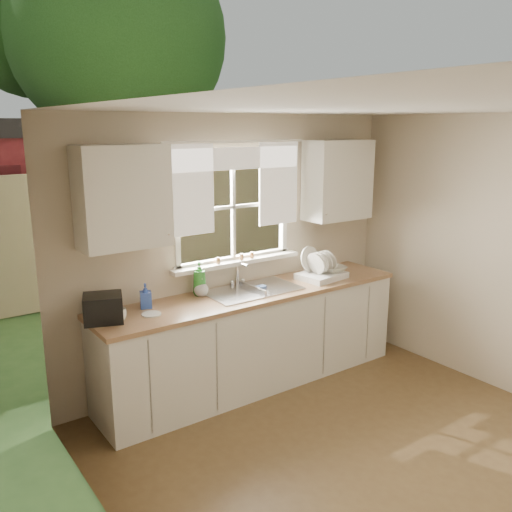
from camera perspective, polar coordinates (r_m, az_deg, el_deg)
ground at (r=4.25m, az=14.03°, el=-21.10°), size 4.00×4.00×0.00m
room_walls at (r=3.66m, az=15.91°, el=-5.33°), size 3.62×4.02×2.50m
ceiling at (r=3.52m, az=16.42°, el=14.84°), size 3.60×4.00×0.02m
window at (r=5.09m, az=-2.31°, el=3.33°), size 1.38×0.16×1.06m
curtains at (r=4.99m, az=-2.03°, el=8.32°), size 1.50×0.03×0.81m
base_cabinets at (r=5.13m, az=-0.20°, el=-8.81°), size 3.00×0.62×0.87m
countertop at (r=4.98m, az=-0.20°, el=-3.97°), size 3.04×0.65×0.04m
upper_cabinet_left at (r=4.35m, az=-13.85°, el=6.06°), size 0.70×0.33×0.80m
upper_cabinet_right at (r=5.62m, az=8.60°, el=7.91°), size 0.70×0.33×0.80m
wall_outlet at (r=5.68m, az=5.25°, el=0.19°), size 0.08×0.01×0.12m
sill_jars at (r=5.10m, az=-1.96°, el=-0.15°), size 0.42×0.04×0.06m
backyard at (r=11.17m, az=-19.12°, el=18.37°), size 20.00×10.00×6.13m
sink at (r=5.02m, az=-0.41°, el=-4.44°), size 0.88×0.52×0.40m
dish_rack at (r=5.41m, az=6.85°, el=-1.63°), size 0.49×0.39×0.31m
bowl at (r=5.45m, az=8.20°, el=-1.35°), size 0.26×0.26×0.06m
soap_bottle_a at (r=4.85m, az=-5.96°, el=-2.36°), size 0.12×0.12×0.31m
soap_bottle_b at (r=4.60m, az=-11.54°, el=-4.14°), size 0.12×0.12×0.21m
soap_bottle_c at (r=4.85m, az=-5.80°, el=-3.25°), size 0.14×0.14×0.17m
saucer at (r=4.45m, az=-10.96°, el=-6.03°), size 0.16×0.16×0.01m
cup at (r=4.34m, az=-14.37°, el=-6.07°), size 0.15×0.15×0.11m
black_appliance at (r=4.36m, az=-15.79°, el=-5.30°), size 0.36×0.34×0.21m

